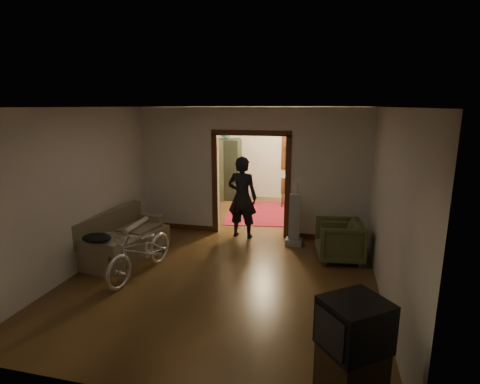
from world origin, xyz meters
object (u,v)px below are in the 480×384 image
(locker, at_px, (226,169))
(bicycle, at_px, (141,250))
(desk, at_px, (308,194))
(sofa, at_px, (124,234))
(armchair, at_px, (339,241))
(person, at_px, (242,197))

(locker, bearing_deg, bicycle, -108.95)
(bicycle, height_order, desk, bicycle)
(sofa, xyz_separation_m, locker, (0.68, 4.81, 0.50))
(armchair, height_order, desk, armchair)
(person, xyz_separation_m, desk, (1.25, 3.07, -0.55))
(person, bearing_deg, sofa, 44.58)
(bicycle, xyz_separation_m, armchair, (3.26, 1.45, -0.06))
(sofa, height_order, locker, locker)
(locker, height_order, desk, locker)
(person, xyz_separation_m, locker, (-1.27, 3.25, 0.03))
(sofa, bearing_deg, desk, 64.35)
(person, bearing_deg, armchair, 163.88)
(armchair, xyz_separation_m, person, (-2.04, 0.82, 0.51))
(sofa, height_order, bicycle, bicycle)
(locker, distance_m, desk, 2.59)
(sofa, bearing_deg, locker, 90.94)
(bicycle, distance_m, desk, 5.88)
(sofa, relative_size, armchair, 2.23)
(sofa, relative_size, desk, 2.03)
(bicycle, bearing_deg, locker, 98.85)
(sofa, distance_m, person, 2.54)
(armchair, bearing_deg, desk, -176.97)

